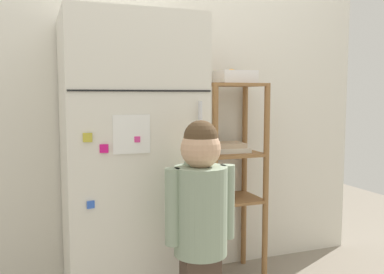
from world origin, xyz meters
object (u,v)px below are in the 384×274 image
child_standing (200,210)px  pantry_shelf_unit (230,163)px  refrigerator (131,164)px  fruit_bin (233,77)px

child_standing → pantry_shelf_unit: (0.45, 0.62, 0.10)m
refrigerator → fruit_bin: bearing=10.7°
fruit_bin → pantry_shelf_unit: bearing=-159.9°
pantry_shelf_unit → fruit_bin: size_ratio=5.35×
child_standing → fruit_bin: 1.01m
pantry_shelf_unit → fruit_bin: fruit_bin is taller
pantry_shelf_unit → fruit_bin: (0.02, 0.01, 0.53)m
pantry_shelf_unit → fruit_bin: bearing=20.1°
child_standing → refrigerator: bearing=113.1°
refrigerator → pantry_shelf_unit: bearing=10.4°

